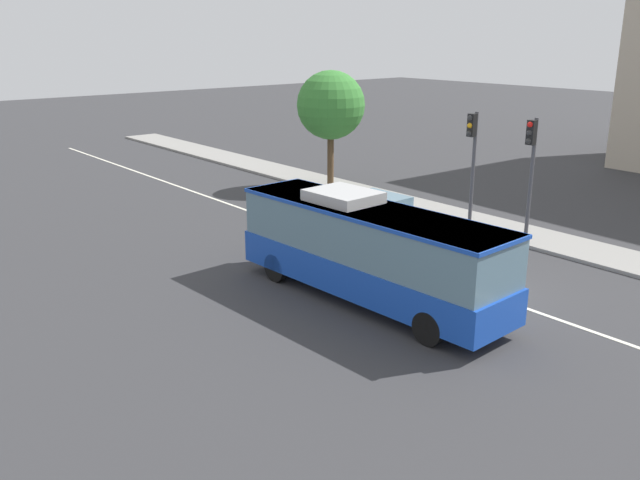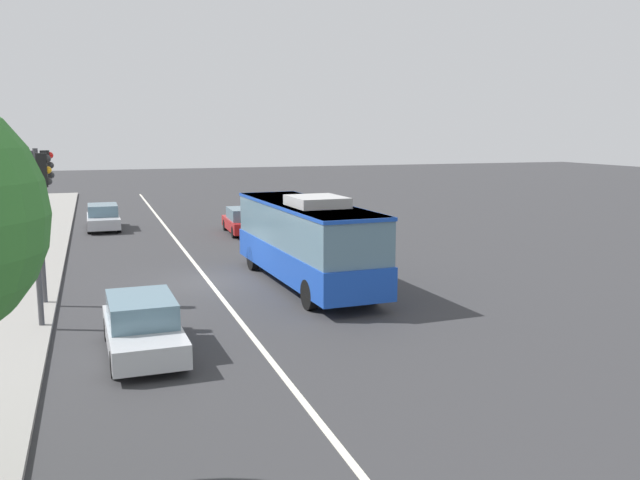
% 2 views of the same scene
% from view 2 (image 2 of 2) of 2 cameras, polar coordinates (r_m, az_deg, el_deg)
% --- Properties ---
extents(ground_plane, '(160.00, 160.00, 0.00)m').
position_cam_2_polar(ground_plane, '(26.27, -9.46, -3.50)').
color(ground_plane, '#333335').
extents(sidewalk_kerb, '(80.00, 2.69, 0.14)m').
position_cam_2_polar(sidewalk_kerb, '(26.08, -24.25, -4.14)').
color(sidewalk_kerb, gray).
rests_on(sidewalk_kerb, ground_plane).
extents(lane_centre_line, '(76.00, 0.16, 0.01)m').
position_cam_2_polar(lane_centre_line, '(26.27, -9.46, -3.49)').
color(lane_centre_line, silver).
rests_on(lane_centre_line, ground_plane).
extents(transit_bus, '(10.10, 2.94, 3.46)m').
position_cam_2_polar(transit_bus, '(25.02, -1.23, 0.21)').
color(transit_bus, '#1947B7').
rests_on(transit_bus, ground_plane).
extents(sedan_red, '(4.56, 1.95, 1.46)m').
position_cam_2_polar(sedan_red, '(38.07, -6.51, 1.63)').
color(sedan_red, '#B21919').
rests_on(sedan_red, ground_plane).
extents(sedan_silver, '(4.51, 1.84, 1.46)m').
position_cam_2_polar(sedan_silver, '(41.48, -17.97, 1.86)').
color(sedan_silver, '#B7BABF').
rests_on(sedan_silver, ground_plane).
extents(sedan_silver_ahead, '(4.55, 1.92, 1.46)m').
position_cam_2_polar(sedan_silver_ahead, '(18.18, -14.86, -7.09)').
color(sedan_silver_ahead, '#B7BABF').
rests_on(sedan_silver_ahead, ground_plane).
extents(traffic_light_near_corner, '(0.32, 0.62, 5.20)m').
position_cam_2_polar(traffic_light_near_corner, '(20.73, -22.75, 2.50)').
color(traffic_light_near_corner, '#47474C').
rests_on(traffic_light_near_corner, ground_plane).
extents(traffic_light_mid_block, '(0.33, 0.62, 5.20)m').
position_cam_2_polar(traffic_light_mid_block, '(23.54, -22.47, 3.24)').
color(traffic_light_mid_block, '#47474C').
rests_on(traffic_light_mid_block, ground_plane).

